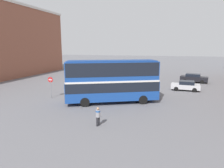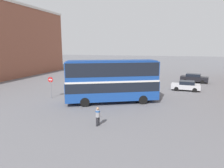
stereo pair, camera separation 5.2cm
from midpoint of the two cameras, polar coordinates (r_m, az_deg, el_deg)
The scene contains 7 objects.
ground_plane at distance 23.03m, azimuth -4.59°, elevation -5.21°, with size 240.00×240.00×0.00m, color slate.
double_decker_bus at distance 22.22m, azimuth -0.06°, elevation 1.46°, with size 10.33×6.68×4.79m.
pedestrian_foreground at distance 16.12m, azimuth -4.13°, elevation -8.69°, with size 0.50×0.50×1.55m.
parked_car_kerb_near at distance 38.36m, azimuth 22.28°, elevation 1.60°, with size 4.81×2.63×1.52m.
parked_car_kerb_far at distance 30.80m, azimuth 20.25°, elevation -0.42°, with size 4.02×2.02×1.41m.
parked_car_side_street at distance 31.77m, azimuth -1.45°, elevation 0.69°, with size 4.70×2.17×1.52m.
no_entry_sign at distance 25.61m, azimuth -17.19°, elevation 0.08°, with size 0.68×0.08×2.64m.
Camera 1 is at (8.10, -20.62, 6.28)m, focal length 32.00 mm.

